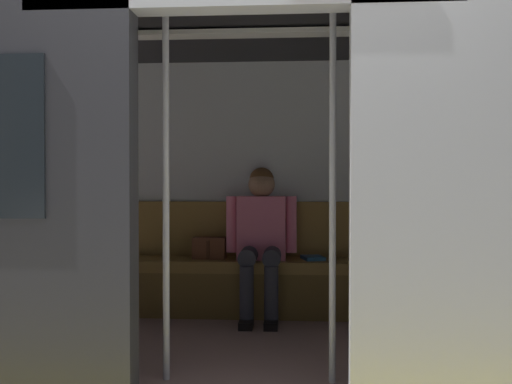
# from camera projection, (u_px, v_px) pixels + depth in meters

# --- Properties ---
(train_car) EXTENTS (6.40, 2.57, 2.17)m
(train_car) POSITION_uv_depth(u_px,v_px,m) (248.00, 123.00, 4.07)
(train_car) COLOR silver
(train_car) RESTS_ON ground_plane
(bench_seat) EXTENTS (2.46, 0.44, 0.45)m
(bench_seat) POSITION_uv_depth(u_px,v_px,m) (268.00, 273.00, 5.02)
(bench_seat) COLOR olive
(bench_seat) RESTS_ON ground_plane
(person_seated) EXTENTS (0.55, 0.68, 1.17)m
(person_seated) POSITION_uv_depth(u_px,v_px,m) (261.00, 232.00, 4.96)
(person_seated) COLOR pink
(person_seated) RESTS_ON ground_plane
(handbag) EXTENTS (0.26, 0.15, 0.17)m
(handbag) POSITION_uv_depth(u_px,v_px,m) (209.00, 248.00, 5.10)
(handbag) COLOR brown
(handbag) RESTS_ON bench_seat
(book) EXTENTS (0.20, 0.25, 0.03)m
(book) POSITION_uv_depth(u_px,v_px,m) (313.00, 258.00, 5.03)
(book) COLOR #26598C
(book) RESTS_ON bench_seat
(grab_pole_door) EXTENTS (0.04, 0.04, 2.03)m
(grab_pole_door) POSITION_uv_depth(u_px,v_px,m) (166.00, 190.00, 3.40)
(grab_pole_door) COLOR silver
(grab_pole_door) RESTS_ON ground_plane
(grab_pole_far) EXTENTS (0.04, 0.04, 2.03)m
(grab_pole_far) POSITION_uv_depth(u_px,v_px,m) (333.00, 191.00, 3.35)
(grab_pole_far) COLOR silver
(grab_pole_far) RESTS_ON ground_plane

